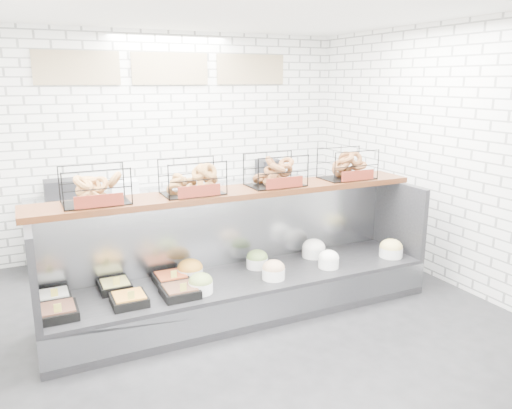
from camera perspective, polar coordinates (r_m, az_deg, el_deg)
ground at (r=5.10m, az=0.18°, el=-13.41°), size 5.50×5.50×0.00m
room_shell at (r=5.08m, az=-2.80°, el=10.71°), size 5.02×5.51×3.01m
display_case at (r=5.24m, az=-1.60°, el=-8.69°), size 4.00×0.90×1.20m
bagel_shelf at (r=5.09m, az=-2.31°, el=2.99°), size 4.10×0.50×0.40m
prep_counter at (r=7.05m, az=-8.49°, el=-1.59°), size 4.00×0.60×1.20m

